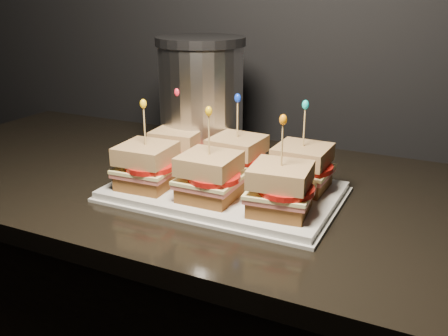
% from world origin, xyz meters
% --- Properties ---
extents(granite_slab, '(2.21, 0.65, 0.03)m').
position_xyz_m(granite_slab, '(-0.35, 1.68, 0.87)').
color(granite_slab, black).
rests_on(granite_slab, cabinet).
extents(platter, '(0.41, 0.25, 0.02)m').
position_xyz_m(platter, '(-0.66, 1.62, 0.89)').
color(platter, silver).
rests_on(platter, granite_slab).
extents(platter_rim, '(0.42, 0.26, 0.01)m').
position_xyz_m(platter_rim, '(-0.66, 1.62, 0.89)').
color(platter_rim, silver).
rests_on(platter_rim, granite_slab).
extents(sandwich_0_bread_bot, '(0.10, 0.10, 0.03)m').
position_xyz_m(sandwich_0_bread_bot, '(-0.79, 1.68, 0.91)').
color(sandwich_0_bread_bot, '#5B3516').
rests_on(sandwich_0_bread_bot, platter).
extents(sandwich_0_ham, '(0.11, 0.10, 0.01)m').
position_xyz_m(sandwich_0_ham, '(-0.79, 1.68, 0.93)').
color(sandwich_0_ham, '#B5524D').
rests_on(sandwich_0_ham, sandwich_0_bread_bot).
extents(sandwich_0_cheese, '(0.11, 0.11, 0.01)m').
position_xyz_m(sandwich_0_cheese, '(-0.79, 1.68, 0.94)').
color(sandwich_0_cheese, '#FBF3A0').
rests_on(sandwich_0_cheese, sandwich_0_ham).
extents(sandwich_0_tomato, '(0.09, 0.09, 0.01)m').
position_xyz_m(sandwich_0_tomato, '(-0.77, 1.68, 0.94)').
color(sandwich_0_tomato, red).
rests_on(sandwich_0_tomato, sandwich_0_cheese).
extents(sandwich_0_bread_top, '(0.10, 0.10, 0.03)m').
position_xyz_m(sandwich_0_bread_top, '(-0.79, 1.68, 0.96)').
color(sandwich_0_bread_top, brown).
rests_on(sandwich_0_bread_top, sandwich_0_tomato).
extents(sandwich_0_pick, '(0.00, 0.00, 0.09)m').
position_xyz_m(sandwich_0_pick, '(-0.79, 1.68, 1.01)').
color(sandwich_0_pick, tan).
rests_on(sandwich_0_pick, sandwich_0_bread_top).
extents(sandwich_0_frill, '(0.01, 0.01, 0.02)m').
position_xyz_m(sandwich_0_frill, '(-0.79, 1.68, 1.06)').
color(sandwich_0_frill, red).
rests_on(sandwich_0_frill, sandwich_0_pick).
extents(sandwich_1_bread_bot, '(0.10, 0.10, 0.03)m').
position_xyz_m(sandwich_1_bread_bot, '(-0.66, 1.68, 0.91)').
color(sandwich_1_bread_bot, '#5B3516').
rests_on(sandwich_1_bread_bot, platter).
extents(sandwich_1_ham, '(0.11, 0.10, 0.01)m').
position_xyz_m(sandwich_1_ham, '(-0.66, 1.68, 0.93)').
color(sandwich_1_ham, '#B5524D').
rests_on(sandwich_1_ham, sandwich_1_bread_bot).
extents(sandwich_1_cheese, '(0.11, 0.10, 0.01)m').
position_xyz_m(sandwich_1_cheese, '(-0.66, 1.68, 0.94)').
color(sandwich_1_cheese, '#FBF3A0').
rests_on(sandwich_1_cheese, sandwich_1_ham).
extents(sandwich_1_tomato, '(0.09, 0.09, 0.01)m').
position_xyz_m(sandwich_1_tomato, '(-0.65, 1.68, 0.94)').
color(sandwich_1_tomato, red).
rests_on(sandwich_1_tomato, sandwich_1_cheese).
extents(sandwich_1_bread_top, '(0.10, 0.10, 0.03)m').
position_xyz_m(sandwich_1_bread_top, '(-0.66, 1.68, 0.96)').
color(sandwich_1_bread_top, brown).
rests_on(sandwich_1_bread_top, sandwich_1_tomato).
extents(sandwich_1_pick, '(0.00, 0.00, 0.09)m').
position_xyz_m(sandwich_1_pick, '(-0.66, 1.68, 1.01)').
color(sandwich_1_pick, tan).
rests_on(sandwich_1_pick, sandwich_1_bread_top).
extents(sandwich_1_frill, '(0.01, 0.01, 0.02)m').
position_xyz_m(sandwich_1_frill, '(-0.66, 1.68, 1.06)').
color(sandwich_1_frill, '#0F34D4').
rests_on(sandwich_1_frill, sandwich_1_pick).
extents(sandwich_2_bread_bot, '(0.09, 0.09, 0.03)m').
position_xyz_m(sandwich_2_bread_bot, '(-0.53, 1.68, 0.91)').
color(sandwich_2_bread_bot, '#5B3516').
rests_on(sandwich_2_bread_bot, platter).
extents(sandwich_2_ham, '(0.10, 0.10, 0.01)m').
position_xyz_m(sandwich_2_ham, '(-0.53, 1.68, 0.93)').
color(sandwich_2_ham, '#B5524D').
rests_on(sandwich_2_ham, sandwich_2_bread_bot).
extents(sandwich_2_cheese, '(0.10, 0.10, 0.01)m').
position_xyz_m(sandwich_2_cheese, '(-0.53, 1.68, 0.94)').
color(sandwich_2_cheese, '#FBF3A0').
rests_on(sandwich_2_cheese, sandwich_2_ham).
extents(sandwich_2_tomato, '(0.09, 0.09, 0.01)m').
position_xyz_m(sandwich_2_tomato, '(-0.52, 1.68, 0.94)').
color(sandwich_2_tomato, red).
rests_on(sandwich_2_tomato, sandwich_2_cheese).
extents(sandwich_2_bread_top, '(0.09, 0.09, 0.03)m').
position_xyz_m(sandwich_2_bread_top, '(-0.53, 1.68, 0.96)').
color(sandwich_2_bread_top, brown).
rests_on(sandwich_2_bread_top, sandwich_2_tomato).
extents(sandwich_2_pick, '(0.00, 0.00, 0.09)m').
position_xyz_m(sandwich_2_pick, '(-0.53, 1.68, 1.01)').
color(sandwich_2_pick, tan).
rests_on(sandwich_2_pick, sandwich_2_bread_top).
extents(sandwich_2_frill, '(0.01, 0.01, 0.02)m').
position_xyz_m(sandwich_2_frill, '(-0.53, 1.68, 1.06)').
color(sandwich_2_frill, '#10CAC5').
rests_on(sandwich_2_frill, sandwich_2_pick).
extents(sandwich_3_bread_bot, '(0.10, 0.10, 0.03)m').
position_xyz_m(sandwich_3_bread_bot, '(-0.79, 1.57, 0.91)').
color(sandwich_3_bread_bot, '#5B3516').
rests_on(sandwich_3_bread_bot, platter).
extents(sandwich_3_ham, '(0.10, 0.10, 0.01)m').
position_xyz_m(sandwich_3_ham, '(-0.79, 1.57, 0.93)').
color(sandwich_3_ham, '#B5524D').
rests_on(sandwich_3_ham, sandwich_3_bread_bot).
extents(sandwich_3_cheese, '(0.11, 0.10, 0.01)m').
position_xyz_m(sandwich_3_cheese, '(-0.79, 1.57, 0.94)').
color(sandwich_3_cheese, '#FBF3A0').
rests_on(sandwich_3_cheese, sandwich_3_ham).
extents(sandwich_3_tomato, '(0.09, 0.09, 0.01)m').
position_xyz_m(sandwich_3_tomato, '(-0.77, 1.56, 0.94)').
color(sandwich_3_tomato, red).
rests_on(sandwich_3_tomato, sandwich_3_cheese).
extents(sandwich_3_bread_top, '(0.10, 0.10, 0.03)m').
position_xyz_m(sandwich_3_bread_top, '(-0.79, 1.57, 0.96)').
color(sandwich_3_bread_top, brown).
rests_on(sandwich_3_bread_top, sandwich_3_tomato).
extents(sandwich_3_pick, '(0.00, 0.00, 0.09)m').
position_xyz_m(sandwich_3_pick, '(-0.79, 1.57, 1.01)').
color(sandwich_3_pick, tan).
rests_on(sandwich_3_pick, sandwich_3_bread_top).
extents(sandwich_3_frill, '(0.01, 0.01, 0.02)m').
position_xyz_m(sandwich_3_frill, '(-0.79, 1.57, 1.06)').
color(sandwich_3_frill, yellow).
rests_on(sandwich_3_frill, sandwich_3_pick).
extents(sandwich_4_bread_bot, '(0.09, 0.09, 0.03)m').
position_xyz_m(sandwich_4_bread_bot, '(-0.66, 1.57, 0.91)').
color(sandwich_4_bread_bot, '#5B3516').
rests_on(sandwich_4_bread_bot, platter).
extents(sandwich_4_ham, '(0.10, 0.10, 0.01)m').
position_xyz_m(sandwich_4_ham, '(-0.66, 1.57, 0.93)').
color(sandwich_4_ham, '#B5524D').
rests_on(sandwich_4_ham, sandwich_4_bread_bot).
extents(sandwich_4_cheese, '(0.10, 0.10, 0.01)m').
position_xyz_m(sandwich_4_cheese, '(-0.66, 1.57, 0.94)').
color(sandwich_4_cheese, '#FBF3A0').
rests_on(sandwich_4_cheese, sandwich_4_ham).
extents(sandwich_4_tomato, '(0.09, 0.09, 0.01)m').
position_xyz_m(sandwich_4_tomato, '(-0.65, 1.56, 0.94)').
color(sandwich_4_tomato, red).
rests_on(sandwich_4_tomato, sandwich_4_cheese).
extents(sandwich_4_bread_top, '(0.09, 0.09, 0.03)m').
position_xyz_m(sandwich_4_bread_top, '(-0.66, 1.57, 0.96)').
color(sandwich_4_bread_top, brown).
rests_on(sandwich_4_bread_top, sandwich_4_tomato).
extents(sandwich_4_pick, '(0.00, 0.00, 0.09)m').
position_xyz_m(sandwich_4_pick, '(-0.66, 1.57, 1.01)').
color(sandwich_4_pick, tan).
rests_on(sandwich_4_pick, sandwich_4_bread_top).
extents(sandwich_4_frill, '(0.01, 0.01, 0.02)m').
position_xyz_m(sandwich_4_frill, '(-0.66, 1.57, 1.06)').
color(sandwich_4_frill, '#E8B00D').
rests_on(sandwich_4_frill, sandwich_4_pick).
extents(sandwich_5_bread_bot, '(0.10, 0.10, 0.03)m').
position_xyz_m(sandwich_5_bread_bot, '(-0.53, 1.57, 0.91)').
color(sandwich_5_bread_bot, '#5B3516').
rests_on(sandwich_5_bread_bot, platter).
extents(sandwich_5_ham, '(0.11, 0.11, 0.01)m').
position_xyz_m(sandwich_5_ham, '(-0.53, 1.57, 0.93)').
color(sandwich_5_ham, '#B5524D').
rests_on(sandwich_5_ham, sandwich_5_bread_bot).
extents(sandwich_5_cheese, '(0.11, 0.11, 0.01)m').
position_xyz_m(sandwich_5_cheese, '(-0.53, 1.57, 0.94)').
color(sandwich_5_cheese, '#FBF3A0').
rests_on(sandwich_5_cheese, sandwich_5_ham).
extents(sandwich_5_tomato, '(0.09, 0.09, 0.01)m').
position_xyz_m(sandwich_5_tomato, '(-0.52, 1.56, 0.94)').
color(sandwich_5_tomato, red).
rests_on(sandwich_5_tomato, sandwich_5_cheese).
extents(sandwich_5_bread_top, '(0.10, 0.10, 0.03)m').
position_xyz_m(sandwich_5_bread_top, '(-0.53, 1.57, 0.96)').
color(sandwich_5_bread_top, brown).
rests_on(sandwich_5_bread_top, sandwich_5_tomato).
extents(sandwich_5_pick, '(0.00, 0.00, 0.09)m').
position_xyz_m(sandwich_5_pick, '(-0.53, 1.57, 1.01)').
color(sandwich_5_pick, tan).
rests_on(sandwich_5_pick, sandwich_5_bread_top).
extents(sandwich_5_frill, '(0.01, 0.01, 0.02)m').
position_xyz_m(sandwich_5_frill, '(-0.53, 1.57, 1.06)').
color(sandwich_5_frill, orange).
rests_on(sandwich_5_frill, sandwich_5_pick).
extents(appliance_base, '(0.24, 0.21, 0.03)m').
position_xyz_m(appliance_base, '(-0.78, 1.77, 0.90)').
color(appliance_base, '#262628').
rests_on(appliance_base, granite_slab).
extents(appliance_body, '(0.17, 0.17, 0.23)m').
position_xyz_m(appliance_body, '(-0.78, 1.77, 1.02)').
color(appliance_body, silver).
rests_on(appliance_body, appliance_base).
extents(appliance_lid, '(0.18, 0.18, 0.02)m').
position_xyz_m(appliance_lid, '(-0.78, 1.77, 1.14)').
color(appliance_lid, '#262628').
rests_on(appliance_lid, appliance_body).
extents(appliance, '(0.21, 0.17, 0.27)m').
position_xyz_m(appliance, '(-0.78, 1.77, 1.02)').
color(appliance, silver).
rests_on(appliance, granite_slab).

